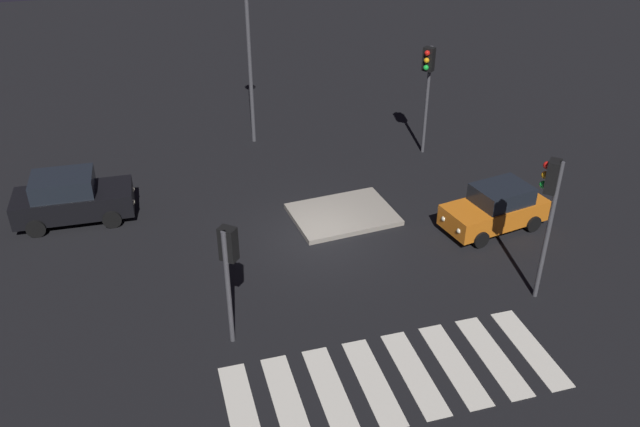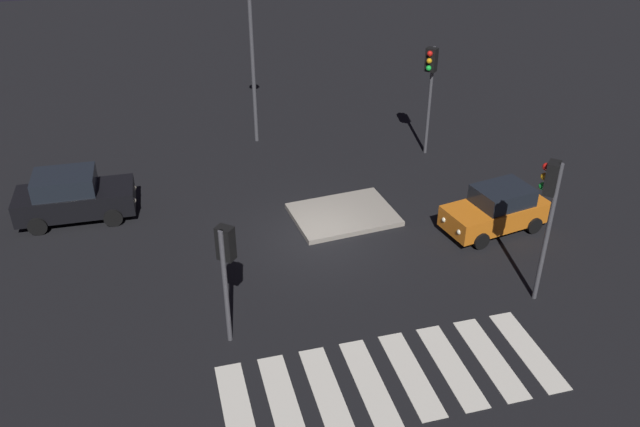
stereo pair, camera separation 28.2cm
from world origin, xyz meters
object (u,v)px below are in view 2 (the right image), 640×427
object	(u,v)px
car_black	(73,196)
car_orange	(497,209)
traffic_island	(343,215)
street_lamp	(251,26)
traffic_light_north	(430,75)
traffic_light_east	(549,198)
traffic_light_south	(226,256)

from	to	relation	value
car_black	car_orange	xyz separation A→B (m)	(14.33, -4.71, -0.09)
traffic_island	street_lamp	world-z (taller)	street_lamp
car_orange	traffic_light_north	world-z (taller)	traffic_light_north
car_black	street_lamp	world-z (taller)	street_lamp
traffic_island	traffic_light_east	bearing A→B (deg)	-55.55
traffic_light_east	street_lamp	bearing A→B (deg)	-23.90
traffic_island	traffic_light_east	size ratio (longest dim) A/B	0.85
car_orange	traffic_light_north	size ratio (longest dim) A/B	0.84
traffic_island	car_black	bearing A→B (deg)	165.10
car_black	traffic_light_east	world-z (taller)	traffic_light_east
traffic_light_east	street_lamp	world-z (taller)	street_lamp
car_orange	traffic_light_south	world-z (taller)	traffic_light_south
traffic_island	car_black	world-z (taller)	car_black
traffic_light_east	street_lamp	xyz separation A→B (m)	(-5.95, 13.43, 1.73)
car_orange	street_lamp	bearing A→B (deg)	-65.34
traffic_light_south	street_lamp	world-z (taller)	street_lamp
car_orange	street_lamp	world-z (taller)	street_lamp
traffic_light_east	traffic_island	bearing A→B (deg)	-13.35
traffic_island	street_lamp	size ratio (longest dim) A/B	0.51
car_black	traffic_light_north	size ratio (longest dim) A/B	0.90
traffic_island	car_black	xyz separation A→B (m)	(-9.41, 2.50, 0.80)
car_orange	traffic_light_east	world-z (taller)	traffic_light_east
traffic_light_south	car_black	bearing A→B (deg)	70.67
car_orange	traffic_light_south	xyz separation A→B (m)	(-9.83, -3.21, 1.93)
traffic_island	car_black	distance (m)	9.77
traffic_island	traffic_light_south	xyz separation A→B (m)	(-4.91, -5.42, 2.64)
traffic_light_south	street_lamp	distance (m)	13.44
car_orange	traffic_light_north	bearing A→B (deg)	-100.40
car_orange	traffic_light_south	size ratio (longest dim) A/B	1.09
traffic_island	traffic_light_south	distance (m)	7.77
car_orange	traffic_light_south	bearing A→B (deg)	7.73
traffic_light_south	traffic_light_north	distance (m)	13.76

